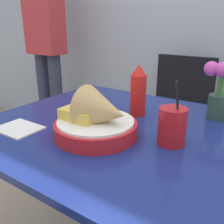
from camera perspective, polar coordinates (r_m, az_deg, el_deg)
name	(u,v)px	position (r m, az deg, el deg)	size (l,w,h in m)	color
dining_table	(119,150)	(0.99, 1.53, -8.78)	(0.98, 0.87, 0.75)	navy
chair_far_window	(178,113)	(1.78, 14.78, -0.19)	(0.40, 0.40, 0.90)	black
food_basket	(98,120)	(0.82, -3.17, -1.88)	(0.28, 0.28, 0.17)	red
ketchup_bottle	(138,91)	(1.01, 6.00, 4.78)	(0.06, 0.06, 0.21)	red
drink_cup	(172,127)	(0.80, 13.55, -3.40)	(0.09, 0.09, 0.21)	red
flower_vase	(220,88)	(1.05, 23.44, 5.05)	(0.14, 0.07, 0.22)	#2D4738
napkin	(19,128)	(0.96, -20.54, -3.55)	(0.15, 0.12, 0.01)	white
person_standing	(45,33)	(2.26, -15.06, 17.14)	(0.32, 0.20, 1.78)	#2D3347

